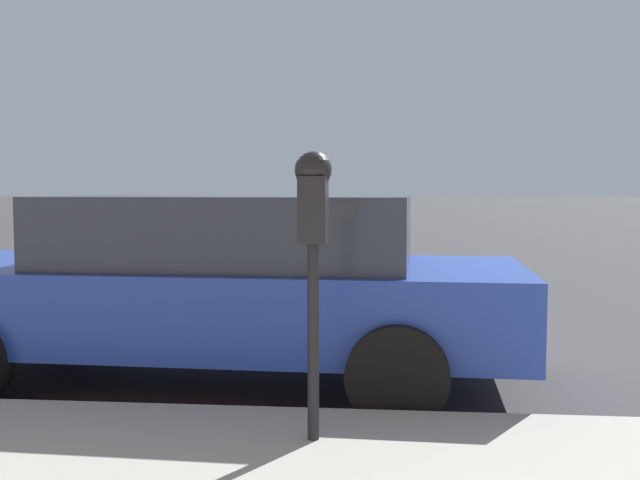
# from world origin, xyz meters

# --- Properties ---
(ground_plane) EXTENTS (220.00, 220.00, 0.00)m
(ground_plane) POSITION_xyz_m (0.00, 0.00, 0.00)
(ground_plane) COLOR #333335
(parking_meter) EXTENTS (0.21, 0.19, 1.48)m
(parking_meter) POSITION_xyz_m (-2.75, -0.38, 1.30)
(parking_meter) COLOR black
(parking_meter) RESTS_ON sidewalk
(car_blue) EXTENTS (2.13, 4.71, 1.41)m
(car_blue) POSITION_xyz_m (-1.03, 0.54, 0.75)
(car_blue) COLOR navy
(car_blue) RESTS_ON ground_plane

